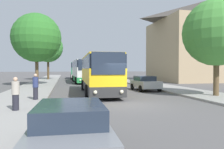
{
  "coord_description": "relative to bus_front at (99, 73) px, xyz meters",
  "views": [
    {
      "loc": [
        -3.84,
        -12.39,
        2.14
      ],
      "look_at": [
        1.49,
        12.17,
        1.47
      ],
      "focal_mm": 35.0,
      "sensor_mm": 36.0,
      "label": 1
    }
  ],
  "objects": [
    {
      "name": "sidewalk_left",
      "position": [
        -6.05,
        -6.32,
        -1.65
      ],
      "size": [
        4.0,
        120.0,
        0.15
      ],
      "primitive_type": "cube",
      "color": "gray",
      "rests_on": "ground_plane"
    },
    {
      "name": "ground_plane",
      "position": [
        0.95,
        -6.32,
        -1.73
      ],
      "size": [
        300.0,
        300.0,
        0.0
      ],
      "primitive_type": "plane",
      "color": "#565454",
      "rests_on": "ground"
    },
    {
      "name": "bus_middle",
      "position": [
        -0.16,
        15.45,
        0.1
      ],
      "size": [
        3.05,
        11.45,
        3.41
      ],
      "rotation": [
        0.0,
        0.0,
        0.02
      ],
      "color": "#238942",
      "rests_on": "ground_plane"
    },
    {
      "name": "tree_left_far",
      "position": [
        -5.93,
        23.94,
        4.38
      ],
      "size": [
        5.53,
        5.53,
        8.74
      ],
      "color": "#513D23",
      "rests_on": "sidewalk_left"
    },
    {
      "name": "bus_rear",
      "position": [
        -0.25,
        29.0,
        0.09
      ],
      "size": [
        2.99,
        10.79,
        3.41
      ],
      "rotation": [
        0.0,
        0.0,
        -0.04
      ],
      "color": "silver",
      "rests_on": "ground_plane"
    },
    {
      "name": "pedestrian_waiting_near",
      "position": [
        -4.73,
        -3.97,
        -0.74
      ],
      "size": [
        0.36,
        0.36,
        1.67
      ],
      "rotation": [
        0.0,
        0.0,
        0.85
      ],
      "color": "#23232D",
      "rests_on": "sidewalk_left"
    },
    {
      "name": "parked_car_right_near",
      "position": [
        4.83,
        1.5,
        -0.98
      ],
      "size": [
        2.09,
        3.95,
        1.43
      ],
      "rotation": [
        0.0,
        0.0,
        3.15
      ],
      "color": "#B7B7BC",
      "rests_on": "ground_plane"
    },
    {
      "name": "parked_car_right_far",
      "position": [
        5.0,
        17.25,
        -0.98
      ],
      "size": [
        2.03,
        4.48,
        1.41
      ],
      "rotation": [
        0.0,
        0.0,
        3.14
      ],
      "color": "silver",
      "rests_on": "ground_plane"
    },
    {
      "name": "tree_right_near",
      "position": [
        8.1,
        -4.56,
        3.08
      ],
      "size": [
        4.95,
        4.95,
        7.15
      ],
      "color": "brown",
      "rests_on": "sidewalk_right"
    },
    {
      "name": "bus_front",
      "position": [
        0.0,
        0.0,
        0.0
      ],
      "size": [
        2.96,
        10.5,
        3.23
      ],
      "rotation": [
        0.0,
        0.0,
        -0.03
      ],
      "color": "#2D2D2D",
      "rests_on": "ground_plane"
    },
    {
      "name": "building_right_background",
      "position": [
        21.66,
        15.58,
        5.36
      ],
      "size": [
        17.74,
        12.65,
        14.18
      ],
      "color": "tan",
      "rests_on": "ground_plane"
    },
    {
      "name": "parked_car_left_curb",
      "position": [
        -2.76,
        -13.3,
        -1.03
      ],
      "size": [
        2.07,
        4.14,
        1.31
      ],
      "rotation": [
        0.0,
        0.0,
        -0.04
      ],
      "color": "slate",
      "rests_on": "ground_plane"
    },
    {
      "name": "pedestrian_waiting_far",
      "position": [
        -5.19,
        -7.58,
        -0.78
      ],
      "size": [
        0.36,
        0.36,
        1.6
      ],
      "rotation": [
        0.0,
        0.0,
        0.94
      ],
      "color": "#23232D",
      "rests_on": "sidewalk_left"
    },
    {
      "name": "tree_left_near",
      "position": [
        -6.21,
        9.2,
        4.16
      ],
      "size": [
        5.91,
        5.91,
        8.7
      ],
      "color": "brown",
      "rests_on": "sidewalk_left"
    }
  ]
}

